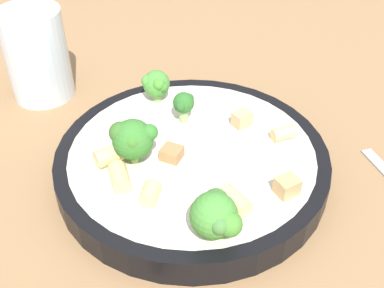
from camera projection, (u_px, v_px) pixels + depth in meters
ground_plane at (192, 173)px, 0.49m from camera, size 2.00×2.00×0.00m
pasta_bowl at (192, 161)px, 0.48m from camera, size 0.27×0.27×0.03m
broccoli_floret_0 at (132, 139)px, 0.45m from camera, size 0.04×0.04×0.05m
broccoli_floret_1 at (184, 104)px, 0.50m from camera, size 0.03×0.02×0.03m
broccoli_floret_2 at (156, 84)px, 0.53m from camera, size 0.03×0.03×0.04m
broccoli_floret_3 at (216, 215)px, 0.38m from camera, size 0.04×0.04×0.04m
rigatoni_0 at (283, 133)px, 0.49m from camera, size 0.03×0.03×0.01m
rigatoni_1 at (119, 177)px, 0.44m from camera, size 0.03×0.03×0.02m
rigatoni_2 at (235, 200)px, 0.41m from camera, size 0.03×0.03×0.02m
rigatoni_3 at (150, 193)px, 0.42m from camera, size 0.02×0.02×0.02m
rigatoni_4 at (109, 156)px, 0.46m from camera, size 0.03×0.03×0.02m
rigatoni_5 at (124, 143)px, 0.47m from camera, size 0.03×0.02×0.02m
chicken_chunk_0 at (242, 119)px, 0.51m from camera, size 0.02×0.02×0.02m
chicken_chunk_1 at (287, 186)px, 0.43m from camera, size 0.03×0.03×0.02m
chicken_chunk_2 at (172, 153)px, 0.47m from camera, size 0.02×0.02×0.01m
drinking_glass at (38, 60)px, 0.58m from camera, size 0.07×0.07×0.11m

